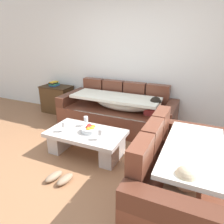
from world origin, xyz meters
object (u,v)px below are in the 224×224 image
Objects in this scene: book_stack_on_cabinet at (54,84)px; fruit_bowl at (90,129)px; pair_of_shoes at (59,178)px; open_magazine at (106,134)px; wine_glass_near_right at (100,132)px; wine_glass_far_back at (86,119)px; couch_near_window at (181,173)px; couch_along_wall at (119,112)px; wine_glass_near_left at (64,125)px; coffee_table at (86,140)px; side_cabinet at (57,99)px.

fruit_bowl is at bearing -37.27° from book_stack_on_cabinet.
book_stack_on_cabinet is 0.66× the size of pair_of_shoes.
wine_glass_near_right is at bearing -86.44° from open_magazine.
book_stack_on_cabinet is (-1.56, 1.15, 0.19)m from wine_glass_far_back.
pair_of_shoes is at bearing -81.84° from wine_glass_far_back.
couch_along_wall is at bearing 43.00° from couch_near_window.
couch_along_wall reaches higher than wine_glass_near_left.
coffee_table is at bearing 157.63° from wine_glass_near_right.
couch_along_wall is at bearing 78.23° from wine_glass_far_back.
side_cabinet reaches higher than wine_glass_far_back.
book_stack_on_cabinet reaches higher than wine_glass_near_right.
couch_near_window is at bearing 13.65° from pair_of_shoes.
couch_along_wall is 1.89× the size of coffee_table.
couch_along_wall is 3.15× the size of side_cabinet.
couch_near_window is at bearing -16.27° from fruit_bowl.
side_cabinet is (-1.92, 1.29, -0.06)m from open_magazine.
wine_glass_near_left is 0.66m from open_magazine.
couch_near_window reaches higher than side_cabinet.
couch_near_window is 5.12× the size of pair_of_shoes.
couch_near_window reaches higher than wine_glass_far_back.
wine_glass_far_back is (-0.19, -0.92, 0.16)m from couch_along_wall.
fruit_bowl is 0.39× the size of side_cabinet.
coffee_table is at bearing -38.87° from book_stack_on_cabinet.
open_magazine is 1.25× the size of book_stack_on_cabinet.
book_stack_on_cabinet reaches higher than pair_of_shoes.
couch_along_wall and couch_near_window have the same top height.
coffee_table is at bearing -169.20° from open_magazine.
coffee_table is 0.42m from wine_glass_near_left.
fruit_bowl is (-1.42, 0.42, 0.09)m from couch_near_window.
wine_glass_near_right is (0.63, -0.00, 0.00)m from wine_glass_near_left.
pair_of_shoes is (-0.29, -0.79, -0.34)m from open_magazine.
couch_near_window is at bearing -29.19° from side_cabinet.
pair_of_shoes is at bearing -50.92° from book_stack_on_cabinet.
wine_glass_near_right is at bearing -37.35° from side_cabinet.
wine_glass_far_back is 1.04m from pair_of_shoes.
couch_along_wall is 1.31× the size of couch_near_window.
wine_glass_far_back is 0.59× the size of open_magazine.
open_magazine is (0.32, 0.05, 0.15)m from coffee_table.
fruit_bowl is at bearing -91.27° from couch_along_wall.
wine_glass_near_right is 0.54m from wine_glass_far_back.
couch_near_window is at bearing -28.77° from book_stack_on_cabinet.
wine_glass_far_back reaches higher than pair_of_shoes.
wine_glass_near_left is (-1.79, 0.25, 0.16)m from couch_near_window.
wine_glass_near_right is 2.49m from book_stack_on_cabinet.
coffee_table is 3.56× the size of pair_of_shoes.
wine_glass_near_left and wine_glass_near_right have the same top height.
couch_near_window is 3.62m from book_stack_on_cabinet.
book_stack_on_cabinet is at bearing 148.23° from open_magazine.
coffee_table is at bearing -155.00° from fruit_bowl.
couch_along_wall is 8.10× the size of open_magazine.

